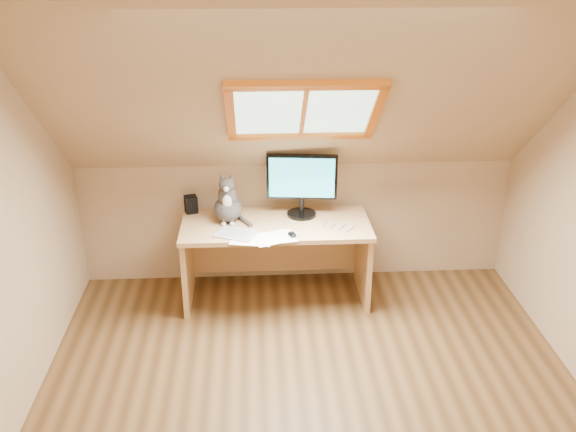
{
  "coord_description": "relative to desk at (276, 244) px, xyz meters",
  "views": [
    {
      "loc": [
        -0.33,
        -3.08,
        2.7
      ],
      "look_at": [
        -0.1,
        1.0,
        0.89
      ],
      "focal_mm": 40.0,
      "sensor_mm": 36.0,
      "label": 1
    }
  ],
  "objects": [
    {
      "name": "desk_speaker",
      "position": [
        -0.66,
        0.19,
        0.28
      ],
      "size": [
        0.12,
        0.12,
        0.14
      ],
      "primitive_type": "cube",
      "rotation": [
        0.0,
        0.0,
        0.3
      ],
      "color": "black",
      "rests_on": "desk"
    },
    {
      "name": "room_shell",
      "position": [
        0.18,
        -1.54,
        0.98
      ],
      "size": [
        3.52,
        3.52,
        2.41
      ],
      "color": "tan",
      "rests_on": "ground"
    },
    {
      "name": "mouse",
      "position": [
        0.11,
        -0.3,
        0.22
      ],
      "size": [
        0.08,
        0.11,
        0.03
      ],
      "primitive_type": "ellipsoid",
      "rotation": [
        0.0,
        0.0,
        0.34
      ],
      "color": "black",
      "rests_on": "desk"
    },
    {
      "name": "cat",
      "position": [
        -0.36,
        0.0,
        0.35
      ],
      "size": [
        0.22,
        0.26,
        0.4
      ],
      "color": "#46403E",
      "rests_on": "desk"
    },
    {
      "name": "papers",
      "position": [
        -0.1,
        -0.32,
        0.21
      ],
      "size": [
        0.35,
        0.3,
        0.01
      ],
      "color": "white",
      "rests_on": "desk"
    },
    {
      "name": "graphics_tablet",
      "position": [
        -0.3,
        -0.25,
        0.22
      ],
      "size": [
        0.34,
        0.3,
        0.01
      ],
      "primitive_type": "cube",
      "rotation": [
        0.0,
        0.0,
        -0.4
      ],
      "color": "#B2B2B7",
      "rests_on": "desk"
    },
    {
      "name": "ground",
      "position": [
        0.18,
        -1.44,
        -0.45
      ],
      "size": [
        3.5,
        3.5,
        0.0
      ],
      "primitive_type": "plane",
      "color": "brown",
      "rests_on": "ground"
    },
    {
      "name": "desk",
      "position": [
        0.0,
        0.0,
        0.0
      ],
      "size": [
        1.44,
        0.63,
        0.66
      ],
      "color": "tan",
      "rests_on": "ground"
    },
    {
      "name": "monitor",
      "position": [
        0.21,
        0.07,
        0.5
      ],
      "size": [
        0.54,
        0.23,
        0.5
      ],
      "color": "black",
      "rests_on": "desk"
    },
    {
      "name": "cables",
      "position": [
        0.37,
        -0.18,
        0.21
      ],
      "size": [
        0.51,
        0.26,
        0.01
      ],
      "color": "silver",
      "rests_on": "desk"
    }
  ]
}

